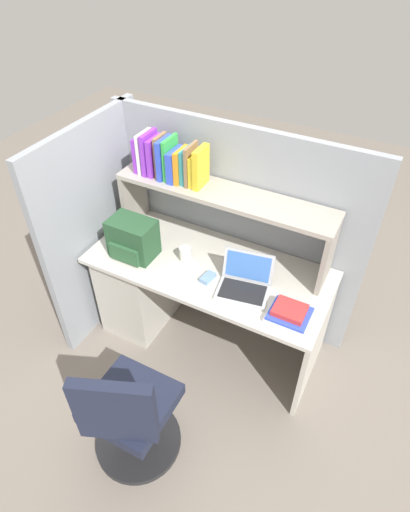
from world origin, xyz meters
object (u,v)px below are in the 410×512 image
object	(u,v)px
computer_mouse	(208,278)
paper_cup	(185,254)
laptop	(245,282)
office_chair	(129,417)
backpack	(132,239)

from	to	relation	value
computer_mouse	paper_cup	distance (m)	0.24
laptop	paper_cup	distance (m)	0.46
paper_cup	office_chair	distance (m)	1.05
backpack	paper_cup	world-z (taller)	backpack
backpack	paper_cup	xyz separation A→B (m)	(0.34, 0.11, -0.08)
laptop	office_chair	distance (m)	1.02
backpack	computer_mouse	world-z (taller)	backpack
office_chair	laptop	bearing A→B (deg)	-129.13
laptop	backpack	size ratio (longest dim) A/B	1.17
computer_mouse	paper_cup	xyz separation A→B (m)	(-0.22, 0.10, 0.03)
laptop	computer_mouse	distance (m)	0.24
paper_cup	laptop	bearing A→B (deg)	-7.74
computer_mouse	office_chair	xyz separation A→B (m)	(-0.04, -0.86, -0.35)
laptop	office_chair	world-z (taller)	laptop
computer_mouse	office_chair	bearing A→B (deg)	-83.07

